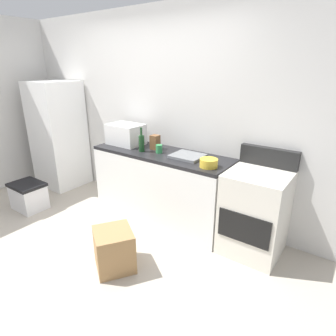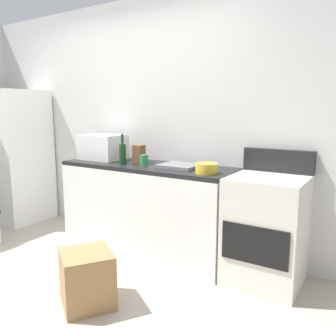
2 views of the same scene
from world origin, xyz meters
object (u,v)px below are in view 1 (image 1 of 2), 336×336
(knife_block, at_px, (155,142))
(stove_oven, at_px, (255,212))
(wine_bottle, at_px, (142,143))
(mixing_bowl, at_px, (209,163))
(coffee_mug, at_px, (159,149))
(cardboard_box_medium, at_px, (114,249))
(refrigerator, at_px, (59,135))
(storage_bin, at_px, (29,196))
(microwave, at_px, (126,134))

(knife_block, bearing_deg, stove_oven, -2.54)
(knife_block, bearing_deg, wine_bottle, -112.18)
(stove_oven, relative_size, mixing_bowl, 5.79)
(coffee_mug, height_order, knife_block, knife_block)
(wine_bottle, bearing_deg, stove_oven, 4.60)
(stove_oven, height_order, cardboard_box_medium, stove_oven)
(stove_oven, distance_m, knife_block, 1.47)
(refrigerator, height_order, knife_block, refrigerator)
(coffee_mug, xyz_separation_m, storage_bin, (-1.64, -0.86, -0.76))
(refrigerator, xyz_separation_m, cardboard_box_medium, (2.26, -1.02, -0.64))
(wine_bottle, relative_size, cardboard_box_medium, 0.74)
(refrigerator, xyz_separation_m, stove_oven, (3.27, 0.06, -0.37))
(refrigerator, distance_m, knife_block, 1.91)
(stove_oven, distance_m, mixing_bowl, 0.70)
(stove_oven, bearing_deg, refrigerator, -179.03)
(wine_bottle, distance_m, coffee_mug, 0.23)
(wine_bottle, xyz_separation_m, coffee_mug, (0.21, 0.08, -0.06))
(microwave, xyz_separation_m, storage_bin, (-1.04, -0.93, -0.84))
(coffee_mug, bearing_deg, storage_bin, -152.37)
(coffee_mug, height_order, cardboard_box_medium, coffee_mug)
(coffee_mug, bearing_deg, cardboard_box_medium, -77.90)
(refrigerator, distance_m, stove_oven, 3.29)
(knife_block, bearing_deg, cardboard_box_medium, -72.32)
(stove_oven, distance_m, storage_bin, 3.02)
(coffee_mug, distance_m, mixing_bowl, 0.74)
(wine_bottle, bearing_deg, cardboard_box_medium, -65.64)
(microwave, height_order, coffee_mug, microwave)
(stove_oven, bearing_deg, mixing_bowl, -164.26)
(refrigerator, relative_size, stove_oven, 1.53)
(knife_block, bearing_deg, refrigerator, -176.52)
(microwave, distance_m, coffee_mug, 0.62)
(mixing_bowl, bearing_deg, wine_bottle, 178.54)
(cardboard_box_medium, bearing_deg, microwave, 127.07)
(wine_bottle, bearing_deg, knife_block, 67.82)
(coffee_mug, relative_size, mixing_bowl, 0.53)
(coffee_mug, xyz_separation_m, knife_block, (-0.14, 0.10, 0.04))
(wine_bottle, height_order, cardboard_box_medium, wine_bottle)
(coffee_mug, height_order, storage_bin, coffee_mug)
(microwave, height_order, knife_block, microwave)
(mixing_bowl, distance_m, cardboard_box_medium, 1.30)
(refrigerator, relative_size, wine_bottle, 5.60)
(coffee_mug, xyz_separation_m, cardboard_box_medium, (0.22, -1.03, -0.75))
(mixing_bowl, bearing_deg, knife_block, 167.04)
(stove_oven, relative_size, wine_bottle, 3.67)
(wine_bottle, bearing_deg, storage_bin, -151.33)
(stove_oven, xyz_separation_m, storage_bin, (-2.87, -0.90, -0.27))
(refrigerator, height_order, cardboard_box_medium, refrigerator)
(microwave, bearing_deg, knife_block, 4.23)
(microwave, distance_m, cardboard_box_medium, 1.61)
(coffee_mug, relative_size, cardboard_box_medium, 0.25)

